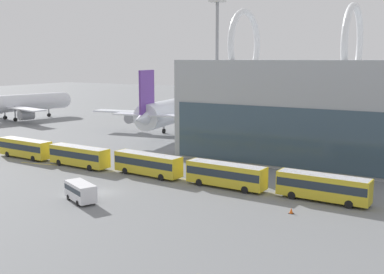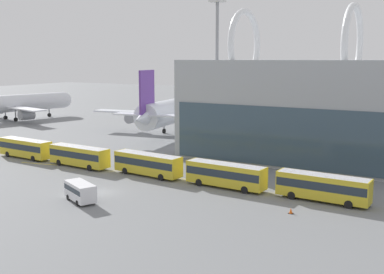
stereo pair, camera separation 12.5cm
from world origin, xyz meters
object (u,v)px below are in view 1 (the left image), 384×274
object	(u,v)px
airliner_at_gate_near	(12,103)
shuttle_bus_0	(25,147)
shuttle_bus_4	(323,186)
floodlight_mast	(217,61)
traffic_cone_0	(291,211)
airliner_at_gate_far	(179,110)
shuttle_bus_2	(148,163)
shuttle_bus_3	(226,174)
service_van_foreground	(81,191)
shuttle_bus_1	(79,155)

from	to	relation	value
airliner_at_gate_near	shuttle_bus_0	bearing A→B (deg)	-113.70
shuttle_bus_4	floodlight_mast	distance (m)	32.69
floodlight_mast	traffic_cone_0	xyz separation A→B (m)	(21.59, -23.60, -16.66)
airliner_at_gate_far	shuttle_bus_2	distance (m)	41.45
shuttle_bus_3	airliner_at_gate_near	bearing A→B (deg)	160.74
shuttle_bus_4	airliner_at_gate_far	bearing A→B (deg)	141.98
airliner_at_gate_far	service_van_foreground	size ratio (longest dim) A/B	7.90
shuttle_bus_1	service_van_foreground	bearing A→B (deg)	-43.23
shuttle_bus_1	shuttle_bus_3	size ratio (longest dim) A/B	1.00
shuttle_bus_3	traffic_cone_0	xyz separation A→B (m)	(11.26, -6.23, -1.64)
airliner_at_gate_near	traffic_cone_0	world-z (taller)	airliner_at_gate_near
airliner_at_gate_far	service_van_foreground	distance (m)	55.58
shuttle_bus_1	service_van_foreground	distance (m)	19.80
airliner_at_gate_near	shuttle_bus_3	bearing A→B (deg)	-98.58
shuttle_bus_3	traffic_cone_0	distance (m)	12.98
shuttle_bus_4	shuttle_bus_1	bearing A→B (deg)	-176.45
service_van_foreground	airliner_at_gate_near	bearing A→B (deg)	169.93
shuttle_bus_2	shuttle_bus_0	bearing A→B (deg)	-174.47
shuttle_bus_0	shuttle_bus_1	xyz separation A→B (m)	(13.09, -0.51, 0.00)
airliner_at_gate_near	traffic_cone_0	bearing A→B (deg)	-99.36
floodlight_mast	service_van_foreground	bearing A→B (deg)	-94.07
shuttle_bus_3	service_van_foreground	bearing A→B (deg)	-127.26
service_van_foreground	shuttle_bus_1	bearing A→B (deg)	158.04
airliner_at_gate_near	shuttle_bus_4	size ratio (longest dim) A/B	3.14
traffic_cone_0	airliner_at_gate_far	bearing A→B (deg)	133.40
airliner_at_gate_near	shuttle_bus_3	distance (m)	91.58
shuttle_bus_4	service_van_foreground	bearing A→B (deg)	-147.07
airliner_at_gate_far	shuttle_bus_4	distance (m)	57.60
shuttle_bus_0	traffic_cone_0	bearing A→B (deg)	-3.55
floodlight_mast	shuttle_bus_2	bearing A→B (deg)	-99.22
floodlight_mast	traffic_cone_0	world-z (taller)	floodlight_mast
shuttle_bus_0	shuttle_bus_1	world-z (taller)	same
shuttle_bus_1	floodlight_mast	distance (m)	28.09
shuttle_bus_0	shuttle_bus_3	size ratio (longest dim) A/B	1.00
airliner_at_gate_far	shuttle_bus_3	distance (m)	48.64
airliner_at_gate_far	shuttle_bus_3	world-z (taller)	airliner_at_gate_far
shuttle_bus_2	shuttle_bus_3	size ratio (longest dim) A/B	1.00
traffic_cone_0	shuttle_bus_0	bearing A→B (deg)	172.72
airliner_at_gate_far	shuttle_bus_3	xyz separation A→B (m)	(30.38, -37.81, -3.70)
shuttle_bus_2	service_van_foreground	bearing A→B (deg)	-82.81
airliner_at_gate_far	shuttle_bus_1	world-z (taller)	airliner_at_gate_far
airliner_at_gate_near	shuttle_bus_1	bearing A→B (deg)	-107.30
shuttle_bus_0	shuttle_bus_2	world-z (taller)	same
shuttle_bus_0	traffic_cone_0	size ratio (longest dim) A/B	17.75
airliner_at_gate_far	floodlight_mast	xyz separation A→B (m)	(20.06, -20.43, 11.32)
shuttle_bus_3	service_van_foreground	xyz separation A→B (m)	(-12.60, -14.68, -0.56)
airliner_at_gate_far	shuttle_bus_3	bearing A→B (deg)	-149.67
floodlight_mast	shuttle_bus_1	bearing A→B (deg)	-131.93
shuttle_bus_0	floodlight_mast	size ratio (longest dim) A/B	0.42
shuttle_bus_2	shuttle_bus_4	distance (m)	26.18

